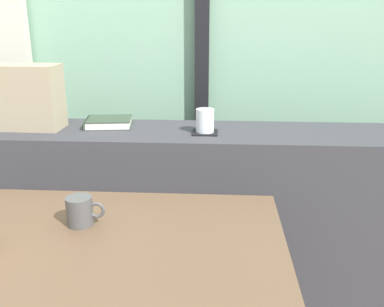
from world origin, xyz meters
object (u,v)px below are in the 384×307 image
object	(u,v)px
breakfast_table	(96,278)
throw_pillow	(21,97)
coaster_square	(205,132)
juice_glass	(205,122)
closed_book	(108,122)
ceramic_mug	(80,211)

from	to	relation	value
breakfast_table	throw_pillow	size ratio (longest dim) A/B	3.25
coaster_square	throw_pillow	bearing A→B (deg)	177.62
juice_glass	coaster_square	bearing A→B (deg)	180.00
coaster_square	throw_pillow	distance (m)	0.76
closed_book	breakfast_table	bearing A→B (deg)	-79.82
coaster_square	closed_book	xyz separation A→B (m)	(-0.41, 0.08, 0.01)
throw_pillow	ceramic_mug	distance (m)	0.74
breakfast_table	throw_pillow	xyz separation A→B (m)	(-0.47, 0.68, 0.37)
throw_pillow	juice_glass	bearing A→B (deg)	-2.38
coaster_square	throw_pillow	xyz separation A→B (m)	(-0.75, 0.03, 0.13)
juice_glass	throw_pillow	world-z (taller)	throw_pillow
throw_pillow	coaster_square	bearing A→B (deg)	-2.38
breakfast_table	juice_glass	xyz separation A→B (m)	(0.28, 0.65, 0.29)
closed_book	ceramic_mug	size ratio (longest dim) A/B	1.81
breakfast_table	juice_glass	distance (m)	0.76
coaster_square	throw_pillow	size ratio (longest dim) A/B	0.31
juice_glass	closed_book	xyz separation A→B (m)	(-0.41, 0.08, -0.03)
closed_book	ceramic_mug	xyz separation A→B (m)	(0.07, -0.63, -0.11)
closed_book	ceramic_mug	world-z (taller)	closed_book
coaster_square	juice_glass	xyz separation A→B (m)	(0.00, 0.00, 0.04)
ceramic_mug	juice_glass	bearing A→B (deg)	57.99
juice_glass	ceramic_mug	bearing A→B (deg)	-122.01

